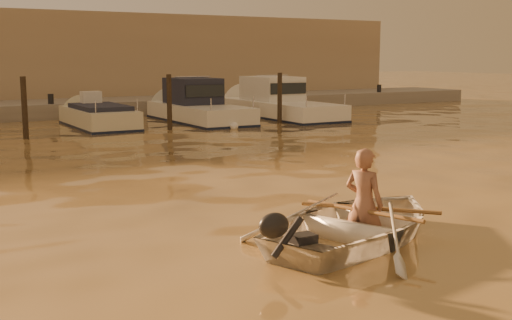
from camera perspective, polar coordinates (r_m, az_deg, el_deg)
ground_plane at (r=9.16m, az=-2.24°, el=-7.49°), size 160.00×160.00×0.00m
dinghy at (r=9.43m, az=9.22°, el=-5.49°), size 4.32×3.75×0.75m
person at (r=9.46m, az=9.56°, el=-3.84°), size 0.58×0.70×1.63m
outboard_motor at (r=8.19m, az=4.10°, el=-7.48°), size 0.98×0.71×0.70m
oar_port at (r=9.61m, az=9.97°, el=-4.23°), size 1.22×1.78×0.13m
oar_starboard at (r=9.44m, az=9.40°, el=-4.46°), size 0.49×2.07×0.13m
moored_boat_3 at (r=24.87m, az=-13.80°, el=3.38°), size 1.85×5.42×0.95m
moored_boat_4 at (r=26.30m, az=-5.07°, el=4.78°), size 2.22×6.84×1.75m
moored_boat_5 at (r=28.17m, az=2.17°, el=5.10°), size 2.33×7.80×1.75m
piling_2 at (r=21.98m, az=-19.87°, el=4.13°), size 0.18×0.18×2.20m
piling_3 at (r=23.38m, az=-7.71°, el=4.87°), size 0.18×0.18×2.20m
piling_4 at (r=25.54m, az=2.12°, el=5.30°), size 0.18×0.18×2.20m
fender_d at (r=23.01m, az=-11.02°, el=2.71°), size 0.30×0.30×0.30m
fender_e at (r=23.56m, az=-1.96°, el=3.02°), size 0.30×0.30×0.30m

